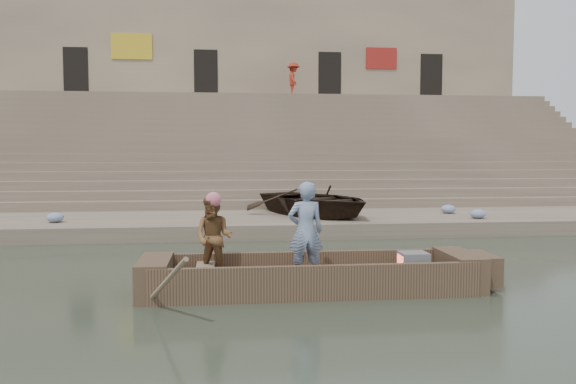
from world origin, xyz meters
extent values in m
plane|color=#2B3527|center=(0.00, 0.00, 0.00)|extent=(120.00, 120.00, 0.00)
cube|color=gray|center=(0.00, 8.00, 0.20)|extent=(32.00, 4.00, 0.40)
cube|color=gray|center=(0.00, 15.50, 1.40)|extent=(32.00, 3.00, 2.80)
cube|color=gray|center=(0.00, 22.50, 2.60)|extent=(32.00, 3.00, 5.20)
cube|color=gray|center=(0.00, 10.25, 0.35)|extent=(32.00, 0.50, 0.70)
cube|color=gray|center=(0.00, 10.75, 0.50)|extent=(32.00, 0.50, 1.00)
cube|color=gray|center=(0.00, 11.25, 0.65)|extent=(32.00, 0.50, 1.30)
cube|color=gray|center=(0.00, 11.75, 0.80)|extent=(32.00, 0.50, 1.60)
cube|color=gray|center=(0.00, 12.25, 0.95)|extent=(32.00, 0.50, 1.90)
cube|color=gray|center=(0.00, 12.75, 1.10)|extent=(32.00, 0.50, 2.20)
cube|color=gray|center=(0.00, 13.25, 1.25)|extent=(32.00, 0.50, 2.50)
cube|color=gray|center=(0.00, 13.75, 1.40)|extent=(32.00, 0.50, 2.80)
cube|color=gray|center=(0.00, 17.25, 1.55)|extent=(32.00, 0.50, 3.10)
cube|color=gray|center=(0.00, 17.75, 1.70)|extent=(32.00, 0.50, 3.40)
cube|color=gray|center=(0.00, 18.25, 1.85)|extent=(32.00, 0.50, 3.70)
cube|color=gray|center=(0.00, 18.75, 2.00)|extent=(32.00, 0.50, 4.00)
cube|color=gray|center=(0.00, 19.25, 2.15)|extent=(32.00, 0.50, 4.30)
cube|color=gray|center=(0.00, 19.75, 2.30)|extent=(32.00, 0.50, 4.60)
cube|color=gray|center=(0.00, 20.25, 2.45)|extent=(32.00, 0.50, 4.90)
cube|color=gray|center=(0.00, 20.75, 2.60)|extent=(32.00, 0.50, 5.20)
cube|color=tan|center=(0.00, 26.50, 5.60)|extent=(32.00, 5.00, 11.20)
cube|color=black|center=(-9.00, 24.05, 6.60)|extent=(1.30, 0.18, 2.60)
cube|color=black|center=(-2.00, 24.05, 6.60)|extent=(1.30, 0.18, 2.60)
cube|color=black|center=(5.00, 24.05, 6.60)|extent=(1.30, 0.18, 2.60)
cube|color=black|center=(11.00, 24.05, 6.60)|extent=(1.30, 0.18, 2.60)
cube|color=gold|center=(-6.00, 23.98, 8.00)|extent=(2.20, 0.10, 1.40)
cube|color=maroon|center=(8.00, 23.98, 7.60)|extent=(1.80, 0.10, 1.20)
cube|color=brown|center=(0.38, 0.66, 0.11)|extent=(5.00, 1.30, 0.22)
cube|color=brown|center=(0.38, 0.04, 0.28)|extent=(5.20, 0.12, 0.56)
cube|color=brown|center=(0.38, 1.28, 0.28)|extent=(5.20, 0.12, 0.56)
cube|color=brown|center=(-2.17, 0.66, 0.30)|extent=(0.50, 1.30, 0.60)
cube|color=brown|center=(2.93, 0.66, 0.30)|extent=(0.50, 1.30, 0.60)
cube|color=brown|center=(3.33, 0.66, 0.32)|extent=(0.35, 0.90, 0.50)
cube|color=#937A5B|center=(-1.37, 0.66, 0.40)|extent=(0.30, 1.20, 0.08)
cylinder|color=#937A5B|center=(-2.02, -0.24, 0.30)|extent=(1.03, 2.10, 1.36)
sphere|color=#D1677C|center=(-1.23, 0.82, 1.53)|extent=(0.26, 0.26, 0.26)
imported|color=navy|center=(0.26, 0.54, 1.03)|extent=(0.62, 0.43, 1.61)
imported|color=#216424|center=(-1.23, 0.82, 0.90)|extent=(0.80, 0.72, 1.37)
cube|color=slate|center=(2.12, 0.66, 0.42)|extent=(0.46, 0.42, 0.40)
cube|color=#E5593F|center=(1.91, 0.66, 0.42)|extent=(0.04, 0.34, 0.32)
imported|color=#2D2116|center=(1.64, 8.11, 0.85)|extent=(4.79, 5.27, 0.89)
imported|color=maroon|center=(2.74, 22.50, 6.13)|extent=(0.70, 1.21, 1.86)
ellipsoid|color=#3F5999|center=(5.79, 8.24, 0.53)|extent=(0.44, 0.44, 0.26)
ellipsoid|color=#3F5999|center=(6.13, 6.89, 0.53)|extent=(0.44, 0.44, 0.26)
ellipsoid|color=#3F5999|center=(-5.57, 7.30, 0.53)|extent=(0.44, 0.44, 0.26)
camera|label=1|loc=(-1.06, -8.62, 2.35)|focal=35.79mm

